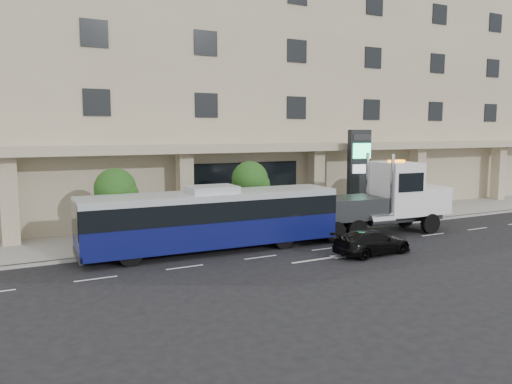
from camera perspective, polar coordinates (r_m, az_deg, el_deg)
ground at (r=28.50m, az=6.22°, el=-5.84°), size 120.00×120.00×0.00m
sidewalk at (r=32.67m, az=1.33°, el=-4.03°), size 120.00×6.00×0.15m
curb at (r=30.13m, az=4.10°, el=-4.98°), size 120.00×0.30×0.15m
convention_center at (r=41.67m, az=-5.73°, el=11.97°), size 60.00×17.60×20.00m
tree_left at (r=27.41m, az=-15.73°, el=0.03°), size 2.27×2.20×4.22m
tree_mid at (r=30.06m, az=-0.65°, el=1.16°), size 2.28×2.20×4.38m
tree_right at (r=36.73m, az=15.56°, el=1.60°), size 2.10×2.00×4.04m
city_bus at (r=26.32m, az=-5.04°, el=-2.98°), size 13.76×3.35×3.47m
tow_truck at (r=31.72m, az=14.24°, el=-0.97°), size 10.94×3.43×4.96m
black_sedan at (r=26.42m, az=13.14°, el=-5.59°), size 4.48×2.01×1.27m
signage_pylon at (r=35.71m, az=11.66°, el=2.04°), size 1.63×0.82×6.27m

